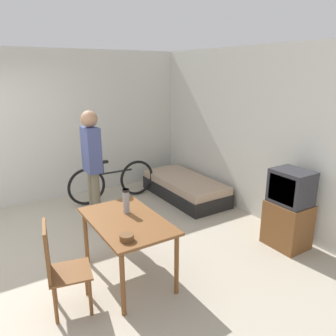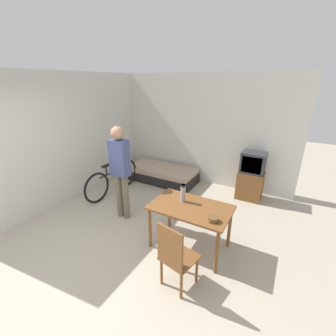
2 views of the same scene
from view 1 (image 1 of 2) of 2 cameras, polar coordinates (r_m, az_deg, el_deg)
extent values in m
cube|color=silver|center=(5.75, 11.33, 6.52)|extent=(4.89, 0.06, 2.70)
cube|color=silver|center=(6.48, -14.01, 7.46)|extent=(0.06, 4.78, 2.70)
cube|color=black|center=(6.25, 2.93, -4.04)|extent=(1.81, 0.84, 0.24)
cube|color=tan|center=(6.19, 2.96, -2.37)|extent=(1.75, 0.81, 0.14)
cube|color=brown|center=(4.82, 20.05, -9.21)|extent=(0.53, 0.45, 0.63)
cube|color=#2D2D33|center=(4.61, 20.72, -3.11)|extent=(0.50, 0.41, 0.46)
cube|color=black|center=(4.47, 19.17, -3.60)|extent=(0.41, 0.01, 0.36)
cube|color=brown|center=(3.73, -7.20, -9.11)|extent=(1.20, 0.74, 0.03)
cylinder|color=brown|center=(4.25, -14.09, -11.64)|extent=(0.05, 0.05, 0.71)
cylinder|color=brown|center=(3.38, -7.89, -19.39)|extent=(0.05, 0.05, 0.71)
cylinder|color=brown|center=(4.45, -6.35, -9.87)|extent=(0.05, 0.05, 0.71)
cylinder|color=brown|center=(3.63, 1.50, -16.45)|extent=(0.05, 0.05, 0.71)
cube|color=brown|center=(3.53, -16.70, -16.99)|extent=(0.48, 0.48, 0.02)
cube|color=brown|center=(3.39, -20.34, -13.43)|extent=(0.37, 0.10, 0.53)
cylinder|color=brown|center=(3.52, -13.35, -21.03)|extent=(0.04, 0.04, 0.41)
cylinder|color=brown|center=(3.79, -14.05, -18.10)|extent=(0.04, 0.04, 0.41)
cylinder|color=brown|center=(3.52, -19.00, -21.65)|extent=(0.04, 0.04, 0.41)
cylinder|color=brown|center=(3.78, -19.20, -18.66)|extent=(0.04, 0.04, 0.41)
torus|color=black|center=(6.34, -5.43, -1.71)|extent=(0.07, 0.69, 0.68)
torus|color=black|center=(6.01, -13.97, -3.17)|extent=(0.07, 0.69, 0.68)
cylinder|color=black|center=(6.10, -9.67, -0.76)|extent=(0.06, 0.77, 0.04)
cylinder|color=black|center=(6.01, -11.29, -0.10)|extent=(0.04, 0.04, 0.20)
cube|color=black|center=(5.98, -11.36, 1.00)|extent=(0.09, 0.20, 0.04)
cylinder|color=#6B604C|center=(5.23, -12.95, -4.99)|extent=(0.12, 0.12, 0.89)
cylinder|color=#6B604C|center=(5.08, -12.34, -5.57)|extent=(0.12, 0.12, 0.89)
cube|color=#424C7F|center=(4.92, -13.22, 3.12)|extent=(0.34, 0.20, 0.66)
sphere|color=#A87A5B|center=(4.84, -13.57, 8.32)|extent=(0.24, 0.24, 0.24)
cylinder|color=#99999E|center=(3.84, -7.31, -5.72)|extent=(0.08, 0.08, 0.29)
cylinder|color=black|center=(3.79, -7.38, -3.90)|extent=(0.08, 0.08, 0.03)
cylinder|color=brown|center=(3.29, -7.21, -11.90)|extent=(0.14, 0.14, 0.06)
camera|label=2|loc=(2.33, -69.36, 10.16)|focal=24.00mm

